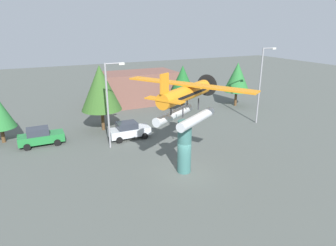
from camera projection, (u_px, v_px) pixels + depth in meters
ground_plane at (184, 171)px, 23.75m from camera, size 140.00×140.00×0.00m
display_pedestal at (184, 147)px, 23.07m from camera, size 1.10×1.10×4.28m
floatplane_monument at (186, 99)px, 21.96m from camera, size 7.01×9.41×4.00m
car_near_green at (41, 136)px, 28.68m from camera, size 4.20×2.02×1.76m
car_mid_silver at (129, 130)px, 30.37m from camera, size 4.20×2.02×1.76m
streetlight_primary at (109, 100)px, 26.95m from camera, size 1.84×0.28×8.05m
streetlight_secondary at (261, 81)px, 33.91m from camera, size 1.84×0.28×8.81m
storefront_building at (138, 88)px, 43.51m from camera, size 10.83×5.74×4.66m
tree_east at (100, 88)px, 31.62m from camera, size 4.37×4.37×7.21m
tree_center_back at (183, 81)px, 38.92m from camera, size 3.68×3.68×6.17m
tree_far_east at (237, 77)px, 41.58m from camera, size 3.67×3.67×6.20m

